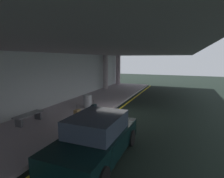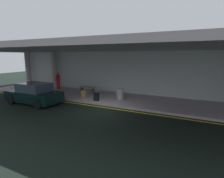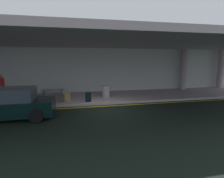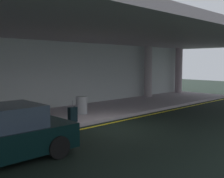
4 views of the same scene
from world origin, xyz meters
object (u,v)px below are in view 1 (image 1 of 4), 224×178
Objects in this scene: car_black at (96,138)px; trash_bin_steel at (88,101)px; suitcase_upright_primary at (77,115)px; support_column_center at (105,72)px; bench_metal at (29,116)px; support_column_right_mid at (118,70)px; suitcase_upright_secondary at (94,110)px.

car_black reaches higher than trash_bin_steel.
trash_bin_steel is at bearing 13.10° from suitcase_upright_primary.
support_column_center is at bearing 14.92° from trash_bin_steel.
support_column_center is at bearing 3.77° from bench_metal.
support_column_center reaches higher than suitcase_upright_primary.
support_column_center reaches higher than trash_bin_steel.
suitcase_upright_primary is at bearing -168.51° from support_column_right_mid.
suitcase_upright_primary is 2.44m from bench_metal.
car_black is 6.25m from trash_bin_steel.
support_column_right_mid reaches higher than trash_bin_steel.
bench_metal is (-1.15, 2.15, 0.04)m from suitcase_upright_primary.
car_black is at bearing -157.55° from support_column_center.
bench_metal is at bearing 161.62° from trash_bin_steel.
support_column_right_mid is at bearing 15.57° from car_black.
trash_bin_steel is at bearing 30.01° from car_black.
car_black is 4.56× the size of suitcase_upright_secondary.
support_column_center is 1.00× the size of support_column_right_mid.
bench_metal is 1.88× the size of trash_bin_steel.
suitcase_upright_primary reaches higher than bench_metal.
trash_bin_steel is (5.30, 3.31, -0.14)m from car_black.
car_black is 4.56× the size of suitcase_upright_primary.
suitcase_upright_secondary reaches higher than bench_metal.
suitcase_upright_primary is 1.06× the size of trash_bin_steel.
car_black is (-16.90, -5.33, -1.26)m from support_column_right_mid.
suitcase_upright_secondary is 1.81m from trash_bin_steel.
car_black is at bearing -140.66° from suitcase_upright_secondary.
support_column_center is 10.78m from suitcase_upright_primary.
support_column_right_mid is 14.64m from suitcase_upright_primary.
bench_metal is at bearing 70.20° from car_black.
car_black is at bearing -162.49° from support_column_right_mid.
suitcase_upright_secondary reaches higher than trash_bin_steel.
trash_bin_steel is (1.37, 1.18, 0.11)m from suitcase_upright_secondary.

